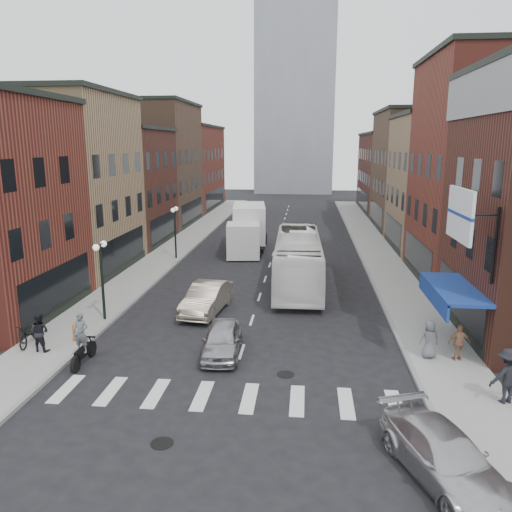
{
  "coord_description": "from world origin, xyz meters",
  "views": [
    {
      "loc": [
        2.7,
        -19.06,
        8.82
      ],
      "look_at": [
        -0.0,
        7.08,
        2.91
      ],
      "focal_mm": 35.0,
      "sensor_mm": 36.0,
      "label": 1
    }
  ],
  "objects": [
    {
      "name": "ground",
      "position": [
        0.0,
        0.0,
        0.0
      ],
      "size": [
        160.0,
        160.0,
        0.0
      ],
      "primitive_type": "plane",
      "color": "black",
      "rests_on": "ground"
    },
    {
      "name": "sidewalk_left",
      "position": [
        -8.5,
        22.0,
        0.07
      ],
      "size": [
        3.0,
        74.0,
        0.15
      ],
      "primitive_type": "cube",
      "color": "gray",
      "rests_on": "ground"
    },
    {
      "name": "sidewalk_right",
      "position": [
        8.5,
        22.0,
        0.07
      ],
      "size": [
        3.0,
        74.0,
        0.15
      ],
      "primitive_type": "cube",
      "color": "gray",
      "rests_on": "ground"
    },
    {
      "name": "curb_left",
      "position": [
        -7.0,
        22.0,
        0.0
      ],
      "size": [
        0.2,
        74.0,
        0.16
      ],
      "primitive_type": "cube",
      "color": "gray",
      "rests_on": "ground"
    },
    {
      "name": "curb_right",
      "position": [
        7.0,
        22.0,
        0.0
      ],
      "size": [
        0.2,
        74.0,
        0.16
      ],
      "primitive_type": "cube",
      "color": "gray",
      "rests_on": "ground"
    },
    {
      "name": "crosswalk_stripes",
      "position": [
        0.0,
        -3.0,
        0.0
      ],
      "size": [
        12.0,
        2.2,
        0.01
      ],
      "primitive_type": "cube",
      "color": "silver",
      "rests_on": "ground"
    },
    {
      "name": "bldg_left_mid_a",
      "position": [
        -14.99,
        14.0,
        6.15
      ],
      "size": [
        10.3,
        10.2,
        12.3
      ],
      "color": "#A28459",
      "rests_on": "ground"
    },
    {
      "name": "bldg_left_mid_b",
      "position": [
        -14.99,
        24.0,
        5.15
      ],
      "size": [
        10.3,
        10.2,
        10.3
      ],
      "color": "#49241A",
      "rests_on": "ground"
    },
    {
      "name": "bldg_left_far_a",
      "position": [
        -14.99,
        35.0,
        6.65
      ],
      "size": [
        10.3,
        12.2,
        13.3
      ],
      "color": "brown",
      "rests_on": "ground"
    },
    {
      "name": "bldg_left_far_b",
      "position": [
        -14.99,
        49.0,
        5.65
      ],
      "size": [
        10.3,
        16.2,
        11.3
      ],
      "color": "maroon",
      "rests_on": "ground"
    },
    {
      "name": "bldg_right_mid_a",
      "position": [
        15.0,
        14.0,
        7.15
      ],
      "size": [
        10.3,
        10.2,
        14.3
      ],
      "color": "maroon",
      "rests_on": "ground"
    },
    {
      "name": "bldg_right_mid_b",
      "position": [
        14.99,
        24.0,
        5.65
      ],
      "size": [
        10.3,
        10.2,
        11.3
      ],
      "color": "#A28459",
      "rests_on": "ground"
    },
    {
      "name": "bldg_right_far_a",
      "position": [
        14.99,
        35.0,
        6.15
      ],
      "size": [
        10.3,
        12.2,
        12.3
      ],
      "color": "brown",
      "rests_on": "ground"
    },
    {
      "name": "bldg_right_far_b",
      "position": [
        14.99,
        49.0,
        5.15
      ],
      "size": [
        10.3,
        16.2,
        10.3
      ],
      "color": "#49241A",
      "rests_on": "ground"
    },
    {
      "name": "awning_blue",
      "position": [
        8.93,
        2.5,
        2.63
      ],
      "size": [
        1.8,
        5.0,
        0.78
      ],
      "color": "navy",
      "rests_on": "ground"
    },
    {
      "name": "billboard_sign",
      "position": [
        8.59,
        0.5,
        6.13
      ],
      "size": [
        1.52,
        3.0,
        3.7
      ],
      "color": "black",
      "rests_on": "ground"
    },
    {
      "name": "distant_tower",
      "position": [
        0.0,
        78.0,
        25.0
      ],
      "size": [
        14.0,
        14.0,
        50.0
      ],
      "primitive_type": "cube",
      "color": "#9399A0",
      "rests_on": "ground"
    },
    {
      "name": "streetlamp_near",
      "position": [
        -7.4,
        4.0,
        2.91
      ],
      "size": [
        0.32,
        1.22,
        4.11
      ],
      "color": "black",
      "rests_on": "ground"
    },
    {
      "name": "streetlamp_far",
      "position": [
        -7.4,
        18.0,
        2.91
      ],
      "size": [
        0.32,
        1.22,
        4.11
      ],
      "color": "black",
      "rests_on": "ground"
    },
    {
      "name": "bike_rack",
      "position": [
        -7.6,
        1.3,
        0.55
      ],
      "size": [
        0.08,
        0.68,
        0.8
      ],
      "color": "#D8590C",
      "rests_on": "sidewalk_left"
    },
    {
      "name": "box_truck",
      "position": [
        -2.25,
        21.95,
        1.86
      ],
      "size": [
        3.27,
        8.88,
        3.76
      ],
      "rotation": [
        0.0,
        0.0,
        0.12
      ],
      "color": "silver",
      "rests_on": "ground"
    },
    {
      "name": "motorcycle_rider",
      "position": [
        -6.27,
        -0.95,
        1.04
      ],
      "size": [
        0.61,
        2.18,
        2.22
      ],
      "rotation": [
        0.0,
        0.0,
        0.01
      ],
      "color": "black",
      "rests_on": "ground"
    },
    {
      "name": "transit_bus",
      "position": [
        2.18,
        11.87,
        1.66
      ],
      "size": [
        3.08,
        12.02,
        3.33
      ],
      "primitive_type": "imported",
      "rotation": [
        0.0,
        0.0,
        0.02
      ],
      "color": "white",
      "rests_on": "ground"
    },
    {
      "name": "sedan_left_near",
      "position": [
        -0.8,
        0.66,
        0.66
      ],
      "size": [
        1.81,
        3.98,
        1.33
      ],
      "primitive_type": "imported",
      "rotation": [
        0.0,
        0.0,
        0.06
      ],
      "color": "#A7A7AB",
      "rests_on": "ground"
    },
    {
      "name": "sedan_left_far",
      "position": [
        -2.54,
        6.0,
        0.78
      ],
      "size": [
        2.22,
        4.91,
        1.56
      ],
      "primitive_type": "imported",
      "rotation": [
        0.0,
        0.0,
        -0.12
      ],
      "color": "beige",
      "rests_on": "ground"
    },
    {
      "name": "curb_car",
      "position": [
        6.5,
        -6.79,
        0.67
      ],
      "size": [
        3.38,
        5.01,
        1.35
      ],
      "primitive_type": "imported",
      "rotation": [
        0.0,
        0.0,
        0.35
      ],
      "color": "#BCBCC1",
      "rests_on": "ground"
    },
    {
      "name": "parked_bicycle",
      "position": [
        -9.36,
        0.5,
        0.65
      ],
      "size": [
        0.86,
        1.97,
        1.0
      ],
      "primitive_type": "imported",
      "rotation": [
        0.0,
        0.0,
        0.11
      ],
      "color": "black",
      "rests_on": "sidewalk_left"
    },
    {
      "name": "ped_left_solo",
      "position": [
        -8.54,
        -0.11,
        1.0
      ],
      "size": [
        0.88,
        0.57,
        1.7
      ],
      "primitive_type": "imported",
      "rotation": [
        0.0,
        0.0,
        3.02
      ],
      "color": "black",
      "rests_on": "sidewalk_left"
    },
    {
      "name": "ped_right_a",
      "position": [
        9.6,
        -2.62,
        1.12
      ],
      "size": [
        1.39,
        0.98,
        1.94
      ],
      "primitive_type": "imported",
      "rotation": [
        0.0,
        0.0,
        3.46
      ],
      "color": "black",
      "rests_on": "sidewalk_right"
    },
    {
      "name": "ped_right_b",
      "position": [
        8.99,
        0.76,
        0.91
      ],
      "size": [
        0.93,
        0.52,
        1.53
      ],
      "primitive_type": "imported",
      "rotation": [
        0.0,
        0.0,
        3.22
      ],
      "color": "#93674B",
      "rests_on": "sidewalk_right"
    },
    {
      "name": "ped_right_c",
      "position": [
        7.84,
        0.88,
        0.96
      ],
      "size": [
        0.85,
        0.61,
        1.62
      ],
      "primitive_type": "imported",
      "rotation": [
        0.0,
        0.0,
        3.28
      ],
      "color": "#5B5D63",
      "rests_on": "sidewalk_right"
    }
  ]
}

